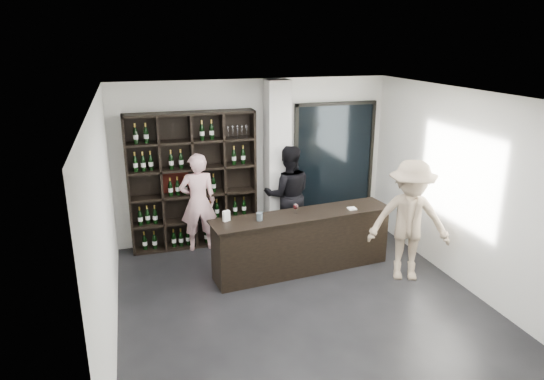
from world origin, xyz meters
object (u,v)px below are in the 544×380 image
object	(u,v)px
wine_shelf	(193,181)
customer	(409,221)
taster_pink	(198,202)
tasting_counter	(302,242)
taster_black	(288,195)

from	to	relation	value
wine_shelf	customer	distance (m)	3.67
taster_pink	customer	xyz separation A→B (m)	(2.90, -2.00, 0.08)
wine_shelf	taster_pink	size ratio (longest dim) A/B	1.38
tasting_counter	wine_shelf	bearing A→B (deg)	130.08
taster_pink	customer	world-z (taller)	customer
tasting_counter	customer	world-z (taller)	customer
wine_shelf	customer	xyz separation A→B (m)	(2.95, -2.17, -0.26)
wine_shelf	taster_black	size ratio (longest dim) A/B	1.34
wine_shelf	taster_pink	world-z (taller)	wine_shelf
taster_black	customer	distance (m)	2.28
taster_black	customer	size ratio (longest dim) A/B	0.95
taster_black	wine_shelf	bearing A→B (deg)	-0.02
tasting_counter	taster_pink	bearing A→B (deg)	132.54
tasting_counter	customer	distance (m)	1.68
tasting_counter	customer	xyz separation A→B (m)	(1.45, -0.70, 0.46)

